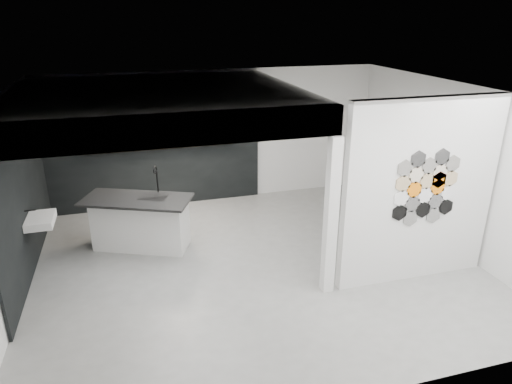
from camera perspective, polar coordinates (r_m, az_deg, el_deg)
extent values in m
cube|color=gray|center=(7.59, -0.10, -9.02)|extent=(7.00, 6.00, 0.01)
cube|color=silver|center=(7.08, 19.82, -0.08)|extent=(2.45, 0.15, 2.80)
cube|color=black|center=(9.66, -12.49, 4.87)|extent=(4.40, 0.04, 2.35)
cube|color=black|center=(7.95, -27.13, -0.64)|extent=(0.04, 4.00, 2.35)
cube|color=silver|center=(7.43, -12.18, 10.93)|extent=(4.40, 4.00, 0.40)
cube|color=silver|center=(6.48, 9.34, -3.19)|extent=(0.16, 0.16, 2.35)
cube|color=silver|center=(5.55, -10.58, 7.60)|extent=(4.40, 0.16, 0.40)
cube|color=silver|center=(7.84, -25.34, -3.21)|extent=(0.40, 0.60, 0.12)
cube|color=black|center=(9.53, -11.90, 5.48)|extent=(3.00, 0.15, 0.04)
cube|color=silver|center=(8.16, -14.21, -3.81)|extent=(1.68, 1.17, 0.91)
cube|color=black|center=(7.90, -14.73, -0.94)|extent=(1.96, 1.45, 0.04)
cube|color=black|center=(7.92, -12.61, -0.58)|extent=(0.60, 0.56, 0.02)
cylinder|color=black|center=(8.03, -12.24, 1.43)|extent=(0.03, 0.03, 0.42)
torus|color=black|center=(7.91, -12.50, 2.71)|extent=(0.08, 0.14, 0.15)
cylinder|color=black|center=(9.49, -17.75, 5.57)|extent=(0.23, 0.23, 0.19)
ellipsoid|color=black|center=(9.61, -6.32, 6.52)|extent=(0.19, 0.19, 0.15)
cylinder|color=gray|center=(9.68, -3.92, 6.61)|extent=(0.19, 0.19, 0.11)
cylinder|color=gray|center=(9.68, -3.92, 6.73)|extent=(0.13, 0.13, 0.15)
cylinder|color=black|center=(9.49, -12.86, 6.02)|extent=(0.07, 0.07, 0.18)
cylinder|color=black|center=(9.50, -17.16, 5.34)|extent=(0.10, 0.10, 0.09)
cylinder|color=black|center=(6.90, 17.50, -2.48)|extent=(0.26, 0.02, 0.26)
cylinder|color=white|center=(6.82, 17.71, -0.75)|extent=(0.26, 0.02, 0.26)
cylinder|color=tan|center=(6.74, 17.92, 1.03)|extent=(0.26, 0.02, 0.26)
cylinder|color=#66635E|center=(6.67, 18.14, 2.84)|extent=(0.26, 0.02, 0.26)
cylinder|color=silver|center=(7.05, 18.73, -3.12)|extent=(0.26, 0.02, 0.26)
cylinder|color=black|center=(6.96, 18.95, -1.43)|extent=(0.26, 0.02, 0.26)
cylinder|color=orange|center=(6.88, 19.17, 0.30)|extent=(0.26, 0.02, 0.26)
cylinder|color=beige|center=(6.81, 19.40, 2.06)|extent=(0.26, 0.02, 0.26)
cylinder|color=#2D2D2D|center=(6.74, 19.63, 3.87)|extent=(0.26, 0.02, 0.26)
cylinder|color=black|center=(7.12, 20.14, -2.09)|extent=(0.26, 0.02, 0.26)
cylinder|color=white|center=(7.03, 20.37, -0.41)|extent=(0.26, 0.02, 0.26)
cylinder|color=tan|center=(6.96, 20.60, 1.32)|extent=(0.26, 0.02, 0.26)
cylinder|color=#66635E|center=(6.89, 20.85, 3.07)|extent=(0.26, 0.02, 0.26)
cylinder|color=silver|center=(7.27, 21.28, -2.72)|extent=(0.26, 0.02, 0.26)
cylinder|color=black|center=(7.19, 21.52, -1.08)|extent=(0.26, 0.02, 0.26)
cylinder|color=orange|center=(7.11, 21.76, 0.60)|extent=(0.26, 0.02, 0.26)
cylinder|color=beige|center=(7.04, 22.01, 2.31)|extent=(0.26, 0.02, 0.26)
cylinder|color=#2D2D2D|center=(6.97, 22.26, 4.06)|extent=(0.26, 0.02, 0.26)
cylinder|color=black|center=(7.34, 22.62, -1.72)|extent=(0.26, 0.02, 0.26)
cylinder|color=white|center=(7.26, 22.87, -0.08)|extent=(0.26, 0.02, 0.26)
cylinder|color=tan|center=(7.19, 23.12, 1.59)|extent=(0.26, 0.02, 0.26)
cylinder|color=#66635E|center=(7.13, 23.38, 3.29)|extent=(0.26, 0.02, 0.26)
cylinder|color=orange|center=(7.07, 21.88, 1.45)|extent=(0.26, 0.02, 0.26)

